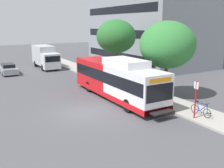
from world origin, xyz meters
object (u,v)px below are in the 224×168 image
at_px(street_tree_mid_block, 116,37).
at_px(parked_car_far_lane, 8,69).
at_px(street_tree_near_stop, 167,45).
at_px(box_truck_background, 45,56).
at_px(transit_bus, 116,79).
at_px(bicycle_parked, 201,110).
at_px(bus_stop_sign_pole, 196,97).

relative_size(street_tree_mid_block, parked_car_far_lane, 1.51).
relative_size(street_tree_near_stop, box_truck_background, 0.94).
relative_size(transit_bus, street_tree_near_stop, 1.87).
distance_m(transit_bus, parked_car_far_lane, 17.99).
distance_m(street_tree_mid_block, parked_car_far_lane, 15.05).
height_order(street_tree_near_stop, street_tree_mid_block, street_tree_mid_block).
bearing_deg(bicycle_parked, bus_stop_sign_pole, -171.06).
relative_size(transit_bus, street_tree_mid_block, 1.80).
bearing_deg(box_truck_background, transit_bus, -87.37).
xyz_separation_m(bus_stop_sign_pole, parked_car_far_lane, (-8.32, 23.92, -0.99)).
xyz_separation_m(transit_bus, street_tree_mid_block, (4.15, 6.99, 3.29)).
distance_m(bicycle_parked, street_tree_near_stop, 6.67).
bearing_deg(transit_bus, box_truck_background, 92.63).
distance_m(bus_stop_sign_pole, street_tree_mid_block, 14.70).
xyz_separation_m(bus_stop_sign_pole, bicycle_parked, (0.77, 0.12, -1.09)).
distance_m(bus_stop_sign_pole, parked_car_far_lane, 25.34).
height_order(street_tree_mid_block, parked_car_far_lane, street_tree_mid_block).
bearing_deg(box_truck_background, street_tree_mid_block, -67.20).
relative_size(parked_car_far_lane, box_truck_background, 0.64).
xyz_separation_m(transit_bus, parked_car_far_lane, (-6.43, 16.77, -1.04)).
height_order(transit_bus, street_tree_mid_block, street_tree_mid_block).
height_order(street_tree_near_stop, parked_car_far_lane, street_tree_near_stop).
xyz_separation_m(street_tree_near_stop, box_truck_background, (-4.78, 20.86, -2.92)).
xyz_separation_m(transit_bus, box_truck_background, (-0.87, 18.94, 0.04)).
relative_size(bicycle_parked, parked_car_far_lane, 0.39).
height_order(transit_bus, box_truck_background, transit_bus).
height_order(transit_bus, parked_car_far_lane, transit_bus).
bearing_deg(bus_stop_sign_pole, transit_bus, 104.83).
relative_size(transit_bus, bus_stop_sign_pole, 4.71).
bearing_deg(street_tree_near_stop, transit_bus, 153.86).
distance_m(transit_bus, box_truck_background, 18.96).
relative_size(bicycle_parked, street_tree_near_stop, 0.27).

